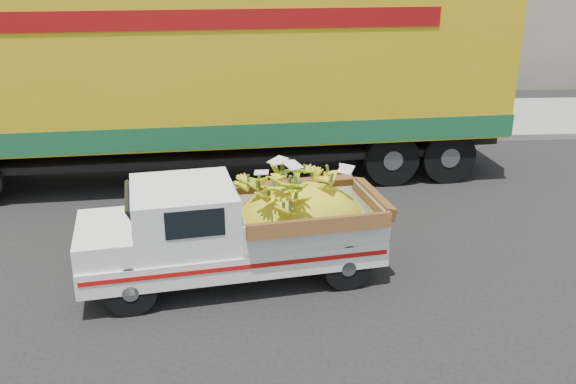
{
  "coord_description": "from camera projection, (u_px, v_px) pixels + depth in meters",
  "views": [
    {
      "loc": [
        1.81,
        -8.58,
        4.47
      ],
      "look_at": [
        2.36,
        0.55,
        1.03
      ],
      "focal_mm": 40.0,
      "sensor_mm": 36.0,
      "label": 1
    }
  ],
  "objects": [
    {
      "name": "curb",
      "position": [
        177.0,
        142.0,
        15.78
      ],
      "size": [
        60.0,
        0.25,
        0.15
      ],
      "primitive_type": "cube",
      "color": "gray",
      "rests_on": "ground"
    },
    {
      "name": "pickup_truck",
      "position": [
        254.0,
        226.0,
        9.15
      ],
      "size": [
        4.41,
        2.25,
        1.48
      ],
      "rotation": [
        0.0,
        0.0,
        0.17
      ],
      "color": "black",
      "rests_on": "ground"
    },
    {
      "name": "sidewalk",
      "position": [
        185.0,
        121.0,
        17.74
      ],
      "size": [
        60.0,
        4.0,
        0.14
      ],
      "primitive_type": "cube",
      "color": "gray",
      "rests_on": "ground"
    },
    {
      "name": "semi_trailer",
      "position": [
        213.0,
        77.0,
        12.83
      ],
      "size": [
        12.04,
        3.55,
        3.8
      ],
      "rotation": [
        0.0,
        0.0,
        0.09
      ],
      "color": "black",
      "rests_on": "ground"
    },
    {
      "name": "ground",
      "position": [
        131.0,
        274.0,
        9.49
      ],
      "size": [
        100.0,
        100.0,
        0.0
      ],
      "primitive_type": "plane",
      "color": "black",
      "rests_on": "ground"
    }
  ]
}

